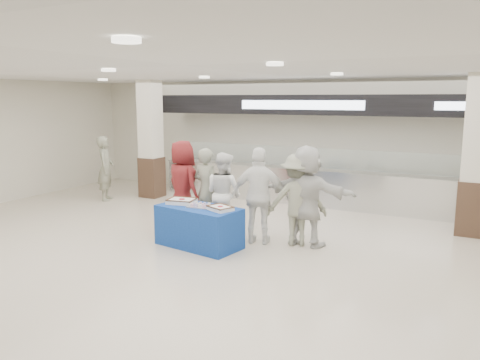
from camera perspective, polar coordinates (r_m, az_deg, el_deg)
The scene contains 15 objects.
ground at distance 7.78m, azimuth -6.40°, elevation -10.52°, with size 14.00×14.00×0.00m, color beige.
serving_line at distance 12.24m, azimuth 7.75°, elevation 2.54°, with size 8.70×0.85×2.80m.
column_left at distance 13.11m, azimuth -10.82°, elevation 4.58°, with size 0.55×0.55×3.20m.
column_right at distance 10.30m, azimuth 26.80°, elevation 2.27°, with size 0.55×0.55×3.20m.
display_table at distance 8.70m, azimuth -5.02°, elevation -5.68°, with size 1.55×0.78×0.75m, color #164198.
sheet_cake_left at distance 8.91m, azimuth -7.10°, elevation -2.52°, with size 0.56×0.47×0.10m.
sheet_cake_right at distance 8.31m, azimuth -2.43°, elevation -3.41°, with size 0.51×0.46×0.09m.
cupcake_tray at distance 8.58m, azimuth -4.84°, elevation -3.07°, with size 0.46×0.37×0.07m.
civilian_maroon at distance 9.86m, azimuth -7.00°, elevation -0.57°, with size 0.91×0.59×1.85m, color maroon.
soldier_a at distance 9.64m, azimuth -4.11°, elevation -1.17°, with size 0.63×0.41×1.72m, color gray.
chef_tall at distance 9.41m, azimuth -2.00°, elevation -1.63°, with size 0.80×0.63×1.65m, color white.
chef_short at distance 8.74m, azimuth 2.40°, elevation -1.96°, with size 1.07×0.45×1.83m, color white.
soldier_b at distance 8.72m, azimuth 6.98°, elevation -2.42°, with size 1.11×0.64×1.71m, color gray.
civilian_white at distance 8.69m, azimuth 8.14°, elevation -1.92°, with size 1.75×0.56×1.88m, color silver.
soldier_bg at distance 13.03m, azimuth -16.07°, elevation 1.38°, with size 0.63×0.41×1.73m, color gray.
Camera 1 is at (4.11, -6.03, 2.71)m, focal length 35.00 mm.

